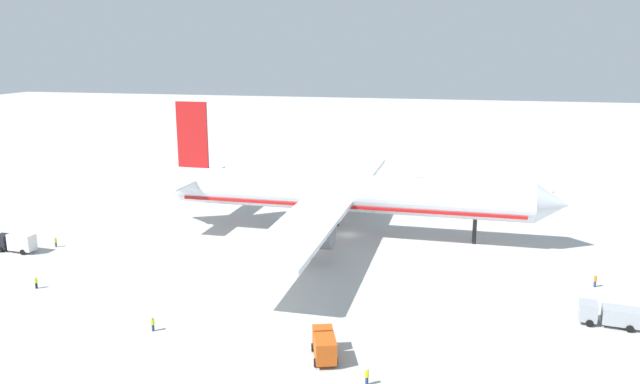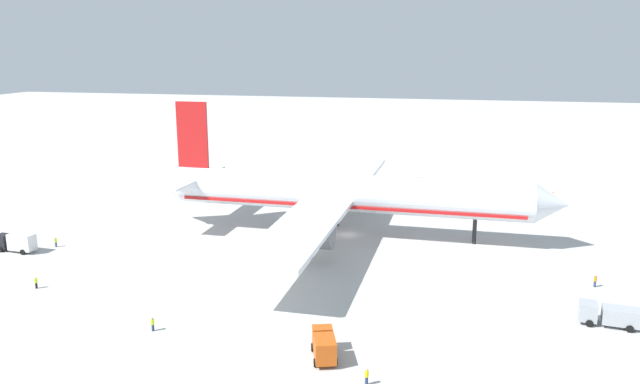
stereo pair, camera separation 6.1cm
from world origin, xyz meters
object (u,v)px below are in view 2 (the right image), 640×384
at_px(service_truck_1, 324,345).
at_px(traffic_cone_0, 553,192).
at_px(ground_worker_3, 595,281).
at_px(ground_worker_4, 153,324).
at_px(ground_worker_0, 36,283).
at_px(traffic_cone_1, 211,176).
at_px(ground_worker_2, 56,242).
at_px(service_truck_0, 16,242).
at_px(airliner, 341,194).
at_px(baggage_cart_0, 419,179).
at_px(ground_worker_5, 367,376).
at_px(service_truck_3, 609,314).
at_px(traffic_cone_2, 274,178).

relative_size(service_truck_1, traffic_cone_0, 10.60).
xyz_separation_m(ground_worker_3, ground_worker_4, (-54.47, -26.79, -0.03)).
relative_size(ground_worker_0, traffic_cone_1, 3.10).
distance_m(ground_worker_2, ground_worker_3, 85.90).
distance_m(service_truck_1, ground_worker_4, 21.60).
height_order(service_truck_0, traffic_cone_0, service_truck_0).
distance_m(airliner, baggage_cart_0, 52.25).
xyz_separation_m(baggage_cart_0, ground_worker_4, (-24.95, -94.01, 0.59)).
height_order(service_truck_1, baggage_cart_0, service_truck_1).
xyz_separation_m(ground_worker_0, traffic_cone_0, (78.90, 77.51, -0.59)).
relative_size(service_truck_1, ground_worker_5, 3.26).
xyz_separation_m(baggage_cart_0, ground_worker_5, (1.90, -100.21, 0.65)).
relative_size(service_truck_3, traffic_cone_1, 13.02).
distance_m(airliner, ground_worker_2, 49.79).
relative_size(airliner, ground_worker_5, 42.62).
relative_size(service_truck_3, ground_worker_2, 4.16).
xyz_separation_m(service_truck_0, service_truck_3, (89.75, -7.76, -0.27)).
height_order(service_truck_1, service_truck_3, service_truck_1).
xyz_separation_m(ground_worker_0, traffic_cone_2, (10.80, 78.13, -0.59)).
xyz_separation_m(airliner, ground_worker_2, (-45.94, -18.01, -6.66)).
bearing_deg(traffic_cone_2, ground_worker_5, -67.46).
xyz_separation_m(service_truck_1, ground_worker_4, (-21.50, 1.93, -0.74)).
distance_m(airliner, ground_worker_5, 51.47).
bearing_deg(ground_worker_5, service_truck_3, 36.94).
height_order(service_truck_0, ground_worker_5, service_truck_0).
bearing_deg(traffic_cone_2, ground_worker_2, -107.85).
relative_size(airliner, ground_worker_3, 43.97).
bearing_deg(service_truck_0, ground_worker_5, -23.89).
bearing_deg(ground_worker_2, service_truck_3, -7.63).
relative_size(baggage_cart_0, ground_worker_0, 1.93).
bearing_deg(baggage_cart_0, service_truck_1, -92.06).
xyz_separation_m(baggage_cart_0, traffic_cone_2, (-36.63, -7.39, 0.01)).
height_order(service_truck_0, ground_worker_0, service_truck_0).
distance_m(service_truck_0, ground_worker_4, 42.14).
relative_size(service_truck_0, ground_worker_5, 3.97).
xyz_separation_m(ground_worker_0, ground_worker_3, (76.94, 18.30, 0.02)).
xyz_separation_m(service_truck_3, ground_worker_2, (-85.04, 11.40, -0.56)).
xyz_separation_m(airliner, baggage_cart_0, (10.43, 50.68, -7.27)).
bearing_deg(ground_worker_3, ground_worker_5, -129.93).
distance_m(service_truck_1, ground_worker_5, 6.88).
bearing_deg(ground_worker_5, traffic_cone_0, 72.22).
xyz_separation_m(ground_worker_2, ground_worker_3, (85.89, 1.46, 0.01)).
relative_size(service_truck_0, service_truck_3, 0.99).
bearing_deg(ground_worker_0, service_truck_3, 4.09).
bearing_deg(traffic_cone_0, baggage_cart_0, 165.71).
bearing_deg(baggage_cart_0, ground_worker_2, -129.38).
relative_size(traffic_cone_1, traffic_cone_2, 1.00).
bearing_deg(traffic_cone_0, ground_worker_2, -145.37).
bearing_deg(ground_worker_3, airliner, 157.51).
relative_size(airliner, traffic_cone_0, 138.79).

